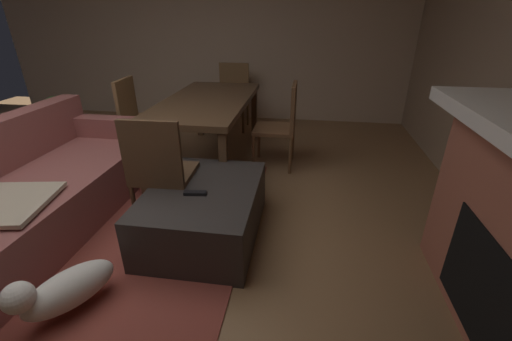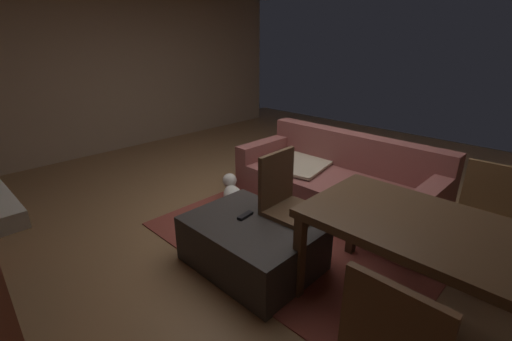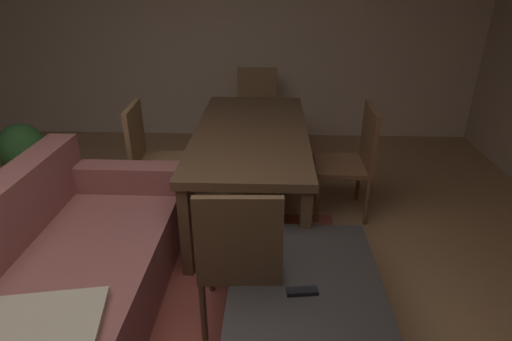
{
  "view_description": "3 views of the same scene",
  "coord_description": "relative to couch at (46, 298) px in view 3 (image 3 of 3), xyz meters",
  "views": [
    {
      "loc": [
        -1.71,
        -1.6,
        1.59
      ],
      "look_at": [
        0.41,
        -1.28,
        0.57
      ],
      "focal_mm": 23.25,
      "sensor_mm": 36.0,
      "label": 1
    },
    {
      "loc": [
        2.12,
        -2.63,
        1.83
      ],
      "look_at": [
        0.28,
        -0.74,
        0.8
      ],
      "focal_mm": 24.05,
      "sensor_mm": 36.0,
      "label": 2
    },
    {
      "loc": [
        -1.36,
        -0.69,
        1.88
      ],
      "look_at": [
        0.64,
        -0.61,
        0.92
      ],
      "focal_mm": 29.04,
      "sensor_mm": 36.0,
      "label": 3
    }
  ],
  "objects": [
    {
      "name": "area_rug",
      "position": [
        0.06,
        -0.73,
        -0.29
      ],
      "size": [
        2.6,
        2.0,
        0.01
      ],
      "primitive_type": "cube",
      "color": "brown",
      "rests_on": "ground"
    },
    {
      "name": "tv_remote",
      "position": [
        -0.04,
        -1.37,
        0.13
      ],
      "size": [
        0.07,
        0.16,
        0.02
      ],
      "primitive_type": "cube",
      "rotation": [
        0.0,
        0.0,
        0.12
      ],
      "color": "black",
      "rests_on": "ottoman_coffee_table"
    },
    {
      "name": "ottoman_coffee_table",
      "position": [
        0.06,
        -1.4,
        -0.09
      ],
      "size": [
        1.07,
        0.81,
        0.41
      ],
      "primitive_type": "cube",
      "color": "#2D2826",
      "rests_on": "ground"
    },
    {
      "name": "dining_chair_east",
      "position": [
        2.8,
        -1.04,
        0.23
      ],
      "size": [
        0.44,
        0.44,
        0.93
      ],
      "color": "brown",
      "rests_on": "ground"
    },
    {
      "name": "potted_plant",
      "position": [
        1.89,
        1.17,
        0.05
      ],
      "size": [
        0.44,
        0.44,
        0.6
      ],
      "color": "#474C51",
      "rests_on": "ground"
    },
    {
      "name": "dining_chair_north",
      "position": [
        1.46,
        -0.2,
        0.23
      ],
      "size": [
        0.46,
        0.46,
        0.93
      ],
      "color": "brown",
      "rests_on": "ground"
    },
    {
      "name": "dining_table",
      "position": [
        1.46,
        -1.04,
        0.37
      ],
      "size": [
        1.89,
        0.9,
        0.74
      ],
      "color": "#513823",
      "rests_on": "ground"
    },
    {
      "name": "couch",
      "position": [
        0.0,
        0.0,
        0.0
      ],
      "size": [
        2.19,
        0.97,
        0.82
      ],
      "color": "#8C4C47",
      "rests_on": "ground"
    },
    {
      "name": "dining_chair_south",
      "position": [
        1.46,
        -1.88,
        0.23
      ],
      "size": [
        0.44,
        0.44,
        0.93
      ],
      "color": "brown",
      "rests_on": "ground"
    },
    {
      "name": "dining_chair_west",
      "position": [
        0.13,
        -1.05,
        0.23
      ],
      "size": [
        0.46,
        0.46,
        0.93
      ],
      "color": "#513823",
      "rests_on": "ground"
    },
    {
      "name": "wall_right_window_side",
      "position": [
        3.37,
        -0.52,
        1.06
      ],
      "size": [
        0.12,
        6.76,
        2.7
      ],
      "primitive_type": "cube",
      "color": "#C4AA91",
      "rests_on": "ground"
    }
  ]
}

